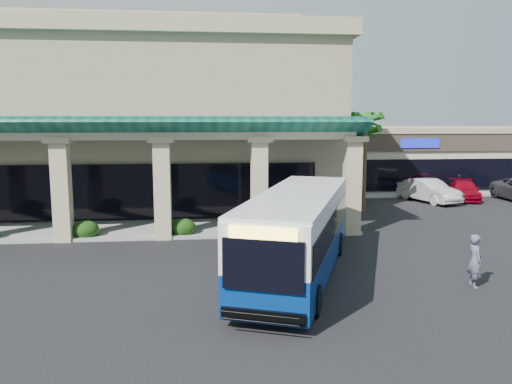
{
  "coord_description": "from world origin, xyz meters",
  "views": [
    {
      "loc": [
        -1.12,
        -17.94,
        5.51
      ],
      "look_at": [
        1.31,
        4.82,
        2.2
      ],
      "focal_mm": 35.0,
      "sensor_mm": 36.0,
      "label": 1
    }
  ],
  "objects": [
    {
      "name": "ground",
      "position": [
        0.0,
        0.0,
        0.0
      ],
      "size": [
        110.0,
        110.0,
        0.0
      ],
      "primitive_type": "plane",
      "color": "black"
    },
    {
      "name": "main_building",
      "position": [
        -8.0,
        16.0,
        5.67
      ],
      "size": [
        30.8,
        14.8,
        11.35
      ],
      "primitive_type": null,
      "color": "tan",
      "rests_on": "ground"
    },
    {
      "name": "arcade",
      "position": [
        -8.0,
        6.8,
        2.85
      ],
      "size": [
        30.0,
        6.2,
        5.7
      ],
      "primitive_type": null,
      "color": "#0D513F",
      "rests_on": "ground"
    },
    {
      "name": "strip_mall",
      "position": [
        18.0,
        24.0,
        2.45
      ],
      "size": [
        22.5,
        12.5,
        4.9
      ],
      "primitive_type": null,
      "color": "beige",
      "rests_on": "ground"
    },
    {
      "name": "palm_0",
      "position": [
        8.5,
        11.0,
        3.3
      ],
      "size": [
        2.4,
        2.4,
        6.6
      ],
      "primitive_type": null,
      "color": "#1E5F19",
      "rests_on": "ground"
    },
    {
      "name": "palm_1",
      "position": [
        9.5,
        14.0,
        2.9
      ],
      "size": [
        2.4,
        2.4,
        5.8
      ],
      "primitive_type": null,
      "color": "#1E5F19",
      "rests_on": "ground"
    },
    {
      "name": "broadleaf_tree",
      "position": [
        7.5,
        19.0,
        2.41
      ],
      "size": [
        2.6,
        2.6,
        4.81
      ],
      "primitive_type": null,
      "color": "#16350C",
      "rests_on": "ground"
    },
    {
      "name": "transit_bus",
      "position": [
        2.19,
        -1.0,
        1.51
      ],
      "size": [
        6.2,
        10.97,
        3.01
      ],
      "primitive_type": null,
      "rotation": [
        0.0,
        0.0,
        -0.37
      ],
      "color": "navy",
      "rests_on": "ground"
    },
    {
      "name": "pedestrian",
      "position": [
        7.8,
        -2.79,
        0.89
      ],
      "size": [
        0.46,
        0.67,
        1.78
      ],
      "primitive_type": "imported",
      "rotation": [
        0.0,
        0.0,
        1.51
      ],
      "color": "#4F5468",
      "rests_on": "ground"
    },
    {
      "name": "car_white",
      "position": [
        14.05,
        14.01,
        0.78
      ],
      "size": [
        2.98,
        5.02,
        1.56
      ],
      "primitive_type": "imported",
      "rotation": [
        0.0,
        0.0,
        0.3
      ],
      "color": "silver",
      "rests_on": "ground"
    },
    {
      "name": "car_red",
      "position": [
        17.0,
        14.79,
        0.65
      ],
      "size": [
        3.3,
        4.85,
        1.3
      ],
      "primitive_type": "imported",
      "rotation": [
        0.0,
        0.0,
        -0.36
      ],
      "color": "#9E0319",
      "rests_on": "ground"
    }
  ]
}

